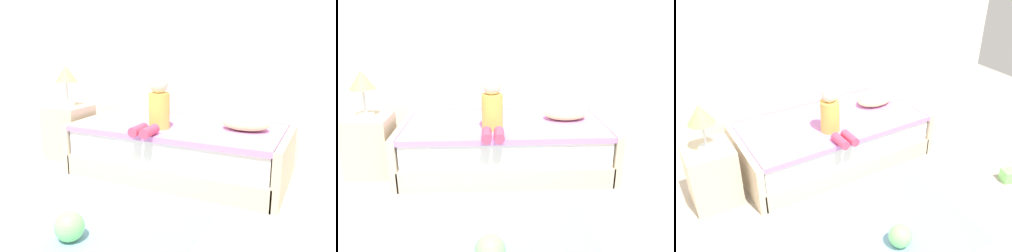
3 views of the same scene
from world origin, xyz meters
TOP-DOWN VIEW (x-y plane):
  - wall_rear at (0.00, 2.60)m, footprint 7.20×0.10m
  - bed at (0.68, 2.00)m, footprint 2.11×1.00m
  - nightstand at (-0.67, 1.96)m, footprint 0.44×0.44m
  - table_lamp at (-0.67, 1.96)m, footprint 0.24×0.24m
  - child_figure at (0.56, 1.77)m, footprint 0.20×0.51m
  - pillow at (1.32, 2.10)m, footprint 0.44×0.30m
  - toy_ball at (0.52, 0.55)m, footprint 0.20×0.20m
  - area_rug at (0.50, 0.70)m, footprint 1.60×1.10m

SIDE VIEW (x-z plane):
  - area_rug at x=0.50m, z-range 0.00..0.01m
  - toy_ball at x=0.52m, z-range 0.00..0.20m
  - bed at x=0.68m, z-range 0.00..0.50m
  - nightstand at x=-0.67m, z-range 0.00..0.60m
  - pillow at x=1.32m, z-range 0.50..0.63m
  - child_figure at x=0.56m, z-range 0.45..0.96m
  - table_lamp at x=-0.67m, z-range 0.71..1.16m
  - wall_rear at x=0.00m, z-range 0.00..2.90m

